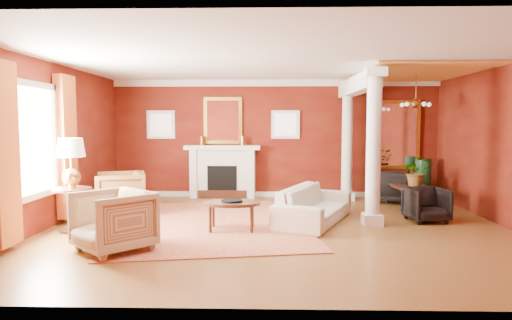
{
  "coord_description": "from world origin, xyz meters",
  "views": [
    {
      "loc": [
        -0.18,
        -7.85,
        1.82
      ],
      "look_at": [
        -0.4,
        0.56,
        1.15
      ],
      "focal_mm": 32.0,
      "sensor_mm": 36.0,
      "label": 1
    }
  ],
  "objects_px": {
    "sofa": "(314,199)",
    "side_table": "(71,168)",
    "armchair_leopard": "(121,191)",
    "dining_table": "(412,190)",
    "coffee_table": "(232,205)",
    "armchair_stripe": "(113,218)"
  },
  "relations": [
    {
      "from": "sofa",
      "to": "side_table",
      "type": "distance_m",
      "value": 4.29
    },
    {
      "from": "armchair_leopard",
      "to": "side_table",
      "type": "height_order",
      "value": "side_table"
    },
    {
      "from": "armchair_leopard",
      "to": "side_table",
      "type": "distance_m",
      "value": 1.61
    },
    {
      "from": "side_table",
      "to": "dining_table",
      "type": "relative_size",
      "value": 1.16
    },
    {
      "from": "sofa",
      "to": "coffee_table",
      "type": "xyz_separation_m",
      "value": [
        -1.47,
        -0.69,
        0.01
      ]
    },
    {
      "from": "armchair_leopard",
      "to": "coffee_table",
      "type": "relative_size",
      "value": 0.97
    },
    {
      "from": "coffee_table",
      "to": "side_table",
      "type": "xyz_separation_m",
      "value": [
        -2.69,
        -0.12,
        0.63
      ]
    },
    {
      "from": "armchair_stripe",
      "to": "side_table",
      "type": "bearing_deg",
      "value": 176.47
    },
    {
      "from": "armchair_leopard",
      "to": "coffee_table",
      "type": "bearing_deg",
      "value": 43.17
    },
    {
      "from": "coffee_table",
      "to": "dining_table",
      "type": "relative_size",
      "value": 0.72
    },
    {
      "from": "sofa",
      "to": "armchair_leopard",
      "type": "distance_m",
      "value": 3.87
    },
    {
      "from": "armchair_leopard",
      "to": "dining_table",
      "type": "bearing_deg",
      "value": 81.17
    },
    {
      "from": "sofa",
      "to": "armchair_stripe",
      "type": "distance_m",
      "value": 3.66
    },
    {
      "from": "armchair_leopard",
      "to": "dining_table",
      "type": "xyz_separation_m",
      "value": [
        6.09,
        0.9,
        -0.09
      ]
    },
    {
      "from": "armchair_leopard",
      "to": "coffee_table",
      "type": "height_order",
      "value": "armchair_leopard"
    },
    {
      "from": "armchair_stripe",
      "to": "sofa",
      "type": "bearing_deg",
      "value": 77.37
    },
    {
      "from": "armchair_leopard",
      "to": "armchair_stripe",
      "type": "height_order",
      "value": "armchair_stripe"
    },
    {
      "from": "sofa",
      "to": "side_table",
      "type": "height_order",
      "value": "side_table"
    },
    {
      "from": "side_table",
      "to": "dining_table",
      "type": "distance_m",
      "value": 6.89
    },
    {
      "from": "coffee_table",
      "to": "sofa",
      "type": "bearing_deg",
      "value": 25.25
    },
    {
      "from": "sofa",
      "to": "side_table",
      "type": "xyz_separation_m",
      "value": [
        -4.16,
        -0.81,
        0.63
      ]
    },
    {
      "from": "dining_table",
      "to": "side_table",
      "type": "bearing_deg",
      "value": 106.39
    }
  ]
}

